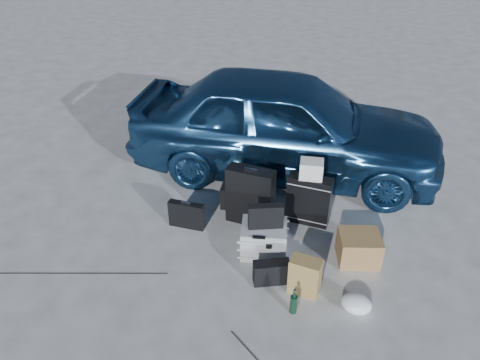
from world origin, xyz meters
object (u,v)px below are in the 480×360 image
pelican_case (264,239)px  suitcase_left (250,196)px  duffel_bag (245,197)px  car (286,124)px  suitcase_right (309,200)px  cardboard_box (359,248)px  briefcase (187,215)px  green_bottle (294,302)px

pelican_case → suitcase_left: 0.62m
pelican_case → duffel_bag: pelican_case is taller
car → duffel_bag: car is taller
suitcase_right → duffel_bag: 0.85m
duffel_bag → cardboard_box: bearing=-29.0°
suitcase_right → briefcase: bearing=-155.3°
car → green_bottle: (0.74, -2.63, -0.59)m
pelican_case → cardboard_box: pelican_case is taller
briefcase → cardboard_box: 2.04m
car → suitcase_left: (-0.09, -1.36, -0.36)m
suitcase_left → green_bottle: suitcase_left is taller
briefcase → duffel_bag: size_ratio=0.73×
duffel_bag → green_bottle: size_ratio=2.13×
pelican_case → suitcase_left: bearing=109.1°
car → briefcase: 1.96m
pelican_case → suitcase_right: (0.36, 0.72, 0.13)m
suitcase_right → suitcase_left: bearing=-159.5°
car → briefcase: size_ratio=9.78×
pelican_case → cardboard_box: 1.05m
car → briefcase: (-0.79, -1.70, -0.56)m
car → duffel_bag: size_ratio=7.13×
green_bottle → car: bearing=105.7°
cardboard_box → suitcase_right: bearing=142.1°
cardboard_box → briefcase: bearing=-178.9°
car → cardboard_box: bearing=-148.8°
duffel_bag → cardboard_box: size_ratio=1.36×
cardboard_box → green_bottle: (-0.51, -0.97, -0.02)m
suitcase_left → suitcase_right: bearing=21.4°
pelican_case → suitcase_left: (-0.31, 0.50, 0.19)m
pelican_case → duffel_bag: bearing=108.1°
cardboard_box → suitcase_left: bearing=167.3°
cardboard_box → pelican_case: bearing=-169.4°
suitcase_left → pelican_case: bearing=-54.5°
suitcase_left → cardboard_box: (1.34, -0.30, -0.21)m
cardboard_box → car: bearing=127.0°
pelican_case → duffel_bag: size_ratio=0.83×
suitcase_left → green_bottle: (0.83, -1.27, -0.23)m
briefcase → suitcase_right: size_ratio=0.69×
green_bottle → suitcase_right: bearing=96.0°
briefcase → cardboard_box: size_ratio=0.99×
suitcase_left → car: bearing=89.4°
pelican_case → car: bearing=83.7°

